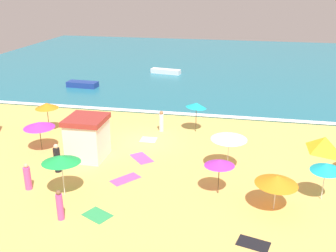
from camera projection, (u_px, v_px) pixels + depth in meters
ground_plane at (143, 142)px, 27.40m from camera, size 60.00×60.00×0.00m
ocean_water at (196, 63)px, 53.05m from camera, size 60.00×44.00×0.10m
wave_breaker_foam at (162, 112)px, 33.13m from camera, size 57.00×0.70×0.01m
lifeguard_cabana at (87, 137)px, 24.54m from camera, size 2.39×2.49×2.72m
beach_umbrella_0 at (196, 105)px, 28.52m from camera, size 2.14×2.13×2.34m
beach_umbrella_1 at (39, 125)px, 25.45m from camera, size 2.14×2.14×2.01m
beach_umbrella_2 at (277, 180)px, 18.80m from camera, size 2.62×2.61×1.89m
beach_umbrella_3 at (61, 159)px, 19.92m from camera, size 2.11×2.12×2.32m
beach_umbrella_4 at (47, 106)px, 28.62m from camera, size 2.34×2.34×2.22m
beach_umbrella_6 at (326, 167)px, 19.58m from camera, size 2.21×2.22×2.14m
beach_umbrella_7 at (219, 163)px, 20.18m from camera, size 2.20×2.20×2.00m
beach_umbrella_9 at (229, 137)px, 22.51m from camera, size 2.34×2.35×2.35m
beach_tent at (325, 144)px, 25.57m from camera, size 2.72×2.90×1.08m
beachgoer_1 at (57, 159)px, 22.87m from camera, size 0.43×0.43×1.77m
beachgoer_3 at (161, 121)px, 29.06m from camera, size 0.41×0.41×1.60m
beachgoer_4 at (60, 206)px, 18.29m from camera, size 0.45×0.45×1.57m
beachgoer_6 at (27, 177)px, 20.97m from camera, size 0.47×0.47×1.53m
beach_towel_0 at (125, 179)px, 22.25m from camera, size 1.70×1.84×0.01m
beach_towel_1 at (142, 158)px, 24.87m from camera, size 1.86×1.92×0.01m
beach_towel_2 at (253, 244)px, 16.81m from camera, size 1.55×1.16×0.01m
beach_towel_3 at (148, 140)px, 27.74m from camera, size 1.13×0.99×0.01m
beach_towel_4 at (97, 215)px, 18.84m from camera, size 1.62×1.46×0.01m
small_boat_0 at (166, 71)px, 46.71m from camera, size 3.71×1.54×0.54m
small_boat_1 at (83, 84)px, 40.87m from camera, size 3.27×1.46×0.57m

